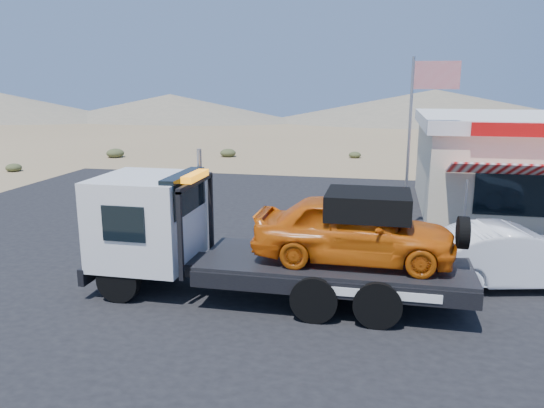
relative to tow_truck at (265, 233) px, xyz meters
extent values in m
plane|color=#8A724F|center=(-1.17, 1.96, -1.63)|extent=(120.00, 120.00, 0.00)
cube|color=black|center=(0.83, 4.96, -1.62)|extent=(32.00, 24.00, 0.02)
cylinder|color=black|center=(-3.39, -1.06, -1.09)|extent=(1.06, 0.32, 1.06)
cylinder|color=black|center=(-3.39, 1.06, -1.09)|extent=(1.06, 0.32, 1.06)
cylinder|color=black|center=(1.37, -1.06, -1.09)|extent=(1.06, 0.58, 1.06)
cylinder|color=black|center=(1.37, 1.06, -1.09)|extent=(1.06, 0.58, 1.06)
cylinder|color=black|center=(2.74, -1.06, -1.09)|extent=(1.06, 0.58, 1.06)
cylinder|color=black|center=(2.74, 1.06, -1.09)|extent=(1.06, 0.58, 1.06)
cube|color=black|center=(0.52, 0.00, -0.93)|extent=(8.66, 1.06, 0.32)
cube|color=white|center=(-3.07, 0.00, 0.18)|extent=(2.32, 2.48, 2.22)
cube|color=black|center=(-2.07, 0.00, 0.92)|extent=(0.37, 2.11, 0.95)
cube|color=black|center=(-1.75, 0.00, 0.13)|extent=(0.11, 2.32, 2.11)
cube|color=orange|center=(-1.75, 0.00, 1.34)|extent=(0.26, 1.27, 0.16)
cube|color=black|center=(1.68, 0.00, -0.64)|extent=(6.34, 2.43, 0.16)
imported|color=#DA5C0C|center=(2.11, 0.00, 0.23)|extent=(4.65, 1.87, 1.58)
cube|color=black|center=(2.42, 0.00, 0.84)|extent=(1.90, 1.58, 0.58)
imported|color=white|center=(6.14, 2.01, -0.82)|extent=(5.07, 2.79, 1.59)
cube|color=red|center=(6.83, 6.70, 2.04)|extent=(2.60, 0.12, 0.45)
cylinder|color=#99999E|center=(5.33, 5.26, -0.51)|extent=(0.08, 0.08, 2.20)
cylinder|color=#99999E|center=(3.53, 6.46, 1.39)|extent=(0.10, 0.10, 6.00)
cube|color=#B20C14|center=(4.28, 6.46, 3.79)|extent=(1.50, 0.02, 0.90)
ellipsoid|color=#3B4022|center=(-18.76, 15.19, -1.39)|extent=(0.92, 0.92, 0.50)
ellipsoid|color=#3B4022|center=(-15.77, 21.91, -1.31)|extent=(1.22, 1.22, 0.65)
ellipsoid|color=#3B4022|center=(-8.11, 23.86, -1.33)|extent=(1.11, 1.11, 0.60)
ellipsoid|color=#3B4022|center=(0.73, 25.14, -1.40)|extent=(0.85, 0.85, 0.46)
cone|color=#726B59|center=(-26.17, 56.96, 0.12)|extent=(36.00, 36.00, 3.50)
cone|color=#726B59|center=(8.83, 59.96, 0.47)|extent=(44.00, 44.00, 4.20)
camera|label=1|loc=(2.72, -12.03, 3.60)|focal=35.00mm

